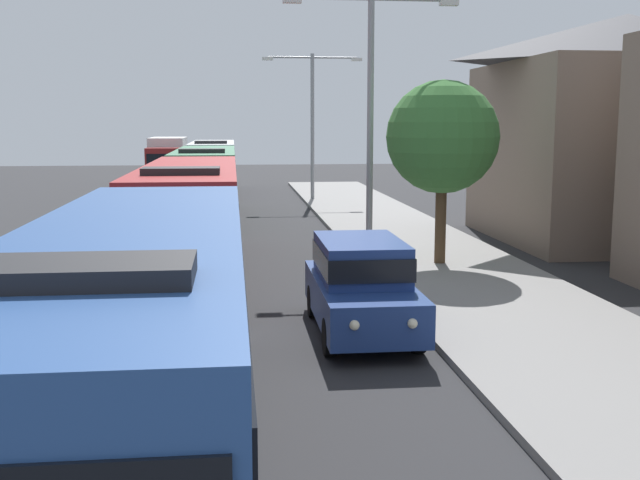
% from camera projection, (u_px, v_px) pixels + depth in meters
% --- Properties ---
extents(bus_lead, '(2.58, 10.88, 3.21)m').
position_uv_depth(bus_lead, '(136.00, 339.00, 9.19)').
color(bus_lead, '#284C8C').
rests_on(bus_lead, ground_plane).
extents(bus_second_in_line, '(2.58, 11.65, 3.21)m').
position_uv_depth(bus_second_in_line, '(191.00, 216.00, 21.29)').
color(bus_second_in_line, maroon).
rests_on(bus_second_in_line, ground_plane).
extents(bus_middle, '(2.58, 11.25, 3.21)m').
position_uv_depth(bus_middle, '(206.00, 182.00, 33.39)').
color(bus_middle, '#33724C').
rests_on(bus_middle, ground_plane).
extents(bus_fourth_in_line, '(2.58, 11.23, 3.21)m').
position_uv_depth(bus_fourth_in_line, '(213.00, 165.00, 45.88)').
color(bus_fourth_in_line, silver).
rests_on(bus_fourth_in_line, ground_plane).
extents(white_suv, '(1.86, 4.76, 1.90)m').
position_uv_depth(white_suv, '(361.00, 282.00, 15.64)').
color(white_suv, navy).
rests_on(white_suv, ground_plane).
extents(box_truck_oncoming, '(2.35, 7.20, 3.15)m').
position_uv_depth(box_truck_oncoming, '(168.00, 159.00, 53.49)').
color(box_truck_oncoming, maroon).
rests_on(box_truck_oncoming, ground_plane).
extents(streetlamp_mid, '(5.35, 0.28, 7.94)m').
position_uv_depth(streetlamp_mid, '(370.00, 96.00, 23.78)').
color(streetlamp_mid, gray).
rests_on(streetlamp_mid, sidewalk).
extents(streetlamp_far, '(5.25, 0.28, 7.61)m').
position_uv_depth(streetlamp_far, '(312.00, 111.00, 41.05)').
color(streetlamp_far, gray).
rests_on(streetlamp_far, sidewalk).
extents(roadside_tree, '(3.24, 3.24, 5.28)m').
position_uv_depth(roadside_tree, '(443.00, 138.00, 22.21)').
color(roadside_tree, '#4C3823').
rests_on(roadside_tree, sidewalk).
extents(house_distant_gabled, '(9.09, 9.04, 7.97)m').
position_uv_depth(house_distant_gabled, '(622.00, 127.00, 27.69)').
color(house_distant_gabled, '#7A6656').
rests_on(house_distant_gabled, ground_plane).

